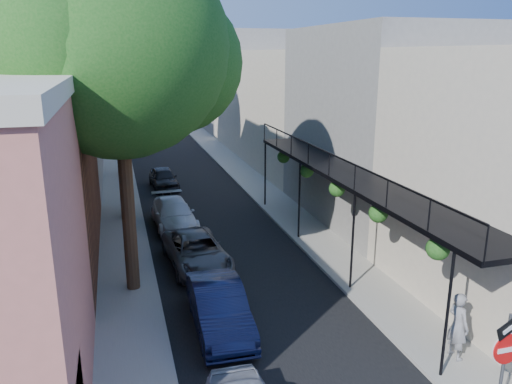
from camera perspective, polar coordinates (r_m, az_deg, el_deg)
road_surface at (r=37.08m, az=-9.30°, el=3.24°), size 6.00×64.00×0.01m
sidewalk_left at (r=36.85m, az=-15.49°, el=2.88°), size 2.00×64.00×0.12m
sidewalk_right at (r=37.71m, az=-3.25°, el=3.71°), size 2.00×64.00×0.12m
buildings_left at (r=35.30m, az=-24.78°, el=9.53°), size 10.10×59.10×12.00m
buildings_right at (r=37.97m, az=4.31°, el=10.44°), size 9.80×55.00×10.00m
sign_post at (r=11.57m, az=26.72°, el=-16.17°), size 0.89×0.17×2.99m
oak_near at (r=16.30m, az=-14.07°, el=15.39°), size 7.48×6.80×11.42m
oak_mid at (r=24.27m, az=-14.84°, el=13.32°), size 6.60×6.00×10.20m
oak_far at (r=33.30m, az=-15.32°, el=15.84°), size 7.70×7.00×11.90m
parked_car_b at (r=14.89m, az=-4.24°, el=-13.04°), size 1.52×4.17×1.37m
parked_car_c at (r=19.01m, az=-6.80°, el=-6.76°), size 2.37×4.55×1.22m
parked_car_d at (r=23.38m, az=-9.37°, el=-2.50°), size 1.97×4.43×1.26m
parked_car_e at (r=30.25m, az=-10.52°, el=1.57°), size 1.66×3.69×1.23m
pedestrian at (r=14.30m, az=22.08°, el=-13.96°), size 0.48×0.69×1.82m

